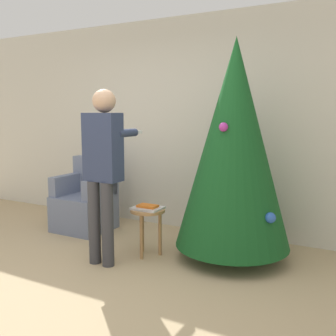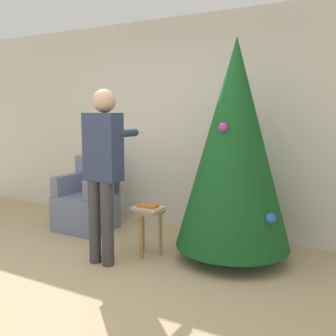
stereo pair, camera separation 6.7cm
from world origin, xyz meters
name	(u,v)px [view 2 (the right image)]	position (x,y,z in m)	size (l,w,h in m)	color
ground_plane	(61,292)	(0.00, 0.00, 0.00)	(14.00, 14.00, 0.00)	tan
wall_back	(183,125)	(0.00, 2.23, 1.35)	(8.00, 0.06, 2.70)	beige
christmas_tree	(234,144)	(0.99, 1.46, 1.20)	(1.18, 1.18, 2.25)	brown
armchair	(88,203)	(-1.03, 1.54, 0.35)	(0.65, 0.64, 0.93)	slate
person_standing	(103,161)	(-0.10, 0.73, 1.04)	(0.39, 0.57, 1.74)	#38383D
side_stool	(148,218)	(0.18, 1.11, 0.41)	(0.37, 0.37, 0.51)	#A37547
laptop	(148,208)	(0.18, 1.11, 0.52)	(0.30, 0.25, 0.02)	silver
book	(148,206)	(0.18, 1.11, 0.54)	(0.21, 0.13, 0.02)	orange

